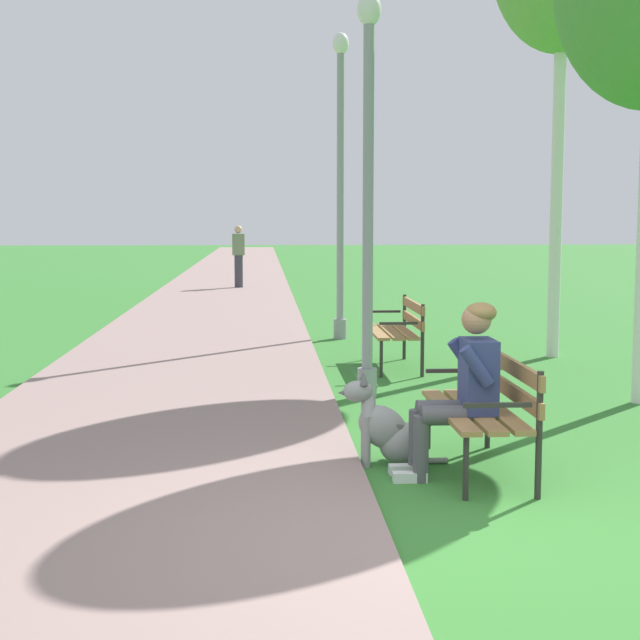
% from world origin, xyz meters
% --- Properties ---
extents(ground_plane, '(120.00, 120.00, 0.00)m').
position_xyz_m(ground_plane, '(0.00, 0.00, 0.00)').
color(ground_plane, '#33752D').
extents(paved_path, '(3.34, 60.00, 0.04)m').
position_xyz_m(paved_path, '(-1.97, 24.00, 0.02)').
color(paved_path, gray).
rests_on(paved_path, ground).
extents(park_bench_near, '(0.55, 1.50, 0.85)m').
position_xyz_m(park_bench_near, '(0.59, 1.50, 0.51)').
color(park_bench_near, olive).
rests_on(park_bench_near, ground).
extents(park_bench_mid, '(0.55, 1.50, 0.85)m').
position_xyz_m(park_bench_mid, '(0.65, 6.26, 0.51)').
color(park_bench_mid, olive).
rests_on(park_bench_mid, ground).
extents(person_seated_on_near_bench, '(0.74, 0.49, 1.25)m').
position_xyz_m(person_seated_on_near_bench, '(0.39, 1.35, 0.68)').
color(person_seated_on_near_bench, '#4C4C51').
rests_on(person_seated_on_near_bench, ground).
extents(dog_grey, '(0.83, 0.28, 0.71)m').
position_xyz_m(dog_grey, '(-0.08, 1.72, 0.26)').
color(dog_grey, gray).
rests_on(dog_grey, ground).
extents(lamp_post_near, '(0.24, 0.24, 4.05)m').
position_xyz_m(lamp_post_near, '(0.05, 4.39, 2.10)').
color(lamp_post_near, gray).
rests_on(lamp_post_near, ground).
extents(lamp_post_mid, '(0.24, 0.24, 4.58)m').
position_xyz_m(lamp_post_mid, '(0.17, 9.10, 2.36)').
color(lamp_post_mid, gray).
rests_on(lamp_post_mid, ground).
extents(pedestrian_distant, '(0.32, 0.22, 1.65)m').
position_xyz_m(pedestrian_distant, '(-1.63, 19.45, 0.84)').
color(pedestrian_distant, '#383842').
rests_on(pedestrian_distant, ground).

